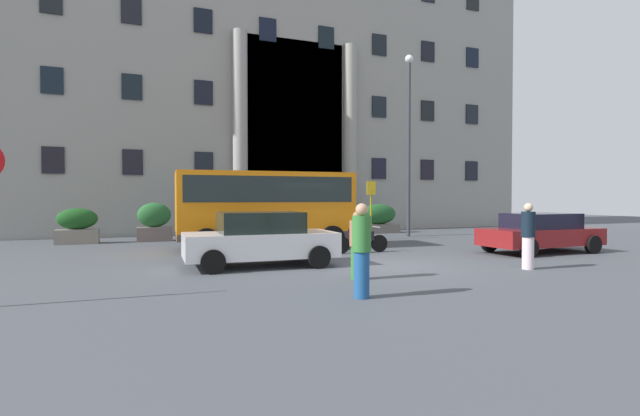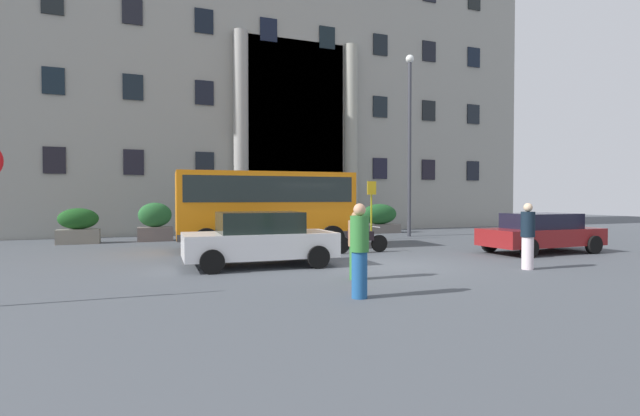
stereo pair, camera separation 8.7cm
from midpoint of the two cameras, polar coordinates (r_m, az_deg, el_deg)
The scene contains 18 objects.
ground_plane at distance 13.39m, azimuth 8.46°, elevation -7.21°, with size 80.00×64.00×0.12m, color #464B51.
office_building_facade at distance 30.34m, azimuth -8.75°, elevation 13.29°, with size 33.76×9.64×16.46m.
orange_minibus at distance 17.53m, azimuth -6.88°, elevation 0.54°, with size 6.47×3.09×2.83m.
bus_stop_sign at distance 21.17m, azimuth 6.11°, elevation 0.53°, with size 0.44×0.08×2.64m.
hedge_planter_far_east at distance 23.62m, azimuth 0.04°, elevation -1.71°, with size 1.45×0.94×1.40m.
hedge_planter_entrance_right at distance 22.70m, azimuth -9.97°, elevation -1.72°, with size 1.57×0.77×1.51m.
hedge_planter_far_west at distance 21.79m, azimuth -27.55°, elevation -2.02°, with size 1.62×0.83×1.47m.
hedge_planter_east at distance 25.37m, azimuth 7.04°, elevation -1.33°, with size 2.13×0.96×1.56m.
hedge_planter_west at distance 21.77m, azimuth -19.63°, elevation -1.68°, with size 1.47×0.78×1.69m.
parked_compact_extra at distance 17.91m, azimuth 25.14°, elevation -2.71°, with size 4.24×2.00×1.37m.
parked_estate_mid at distance 13.15m, azimuth -7.48°, elevation -3.74°, with size 4.19×2.18×1.51m.
motorcycle_near_kerb at distance 15.50m, azimuth -6.27°, elevation -4.11°, with size 2.04×0.55×0.89m.
scooter_by_planter at distance 16.24m, azimuth 4.66°, elevation -3.86°, with size 2.08×0.55×0.89m.
motorcycle_far_end at distance 20.52m, azimuth 22.81°, elevation -2.89°, with size 1.86×0.76×0.89m.
pedestrian_woman_dark_dress at distance 8.96m, azimuth 4.82°, elevation -5.13°, with size 0.36×0.36×1.81m.
pedestrian_woman_with_bag at distance 13.65m, azimuth 23.84°, elevation -3.11°, with size 0.36×0.36×1.77m.
pedestrian_man_crossing at distance 10.99m, azimuth 4.32°, elevation -4.57°, with size 0.36×0.36×1.59m.
lamppost_plaza_centre at distance 23.55m, azimuth 10.65°, elevation 8.99°, with size 0.40×0.40×8.86m.
Camera 1 is at (-6.69, -11.43, 1.92)m, focal length 26.28 mm.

